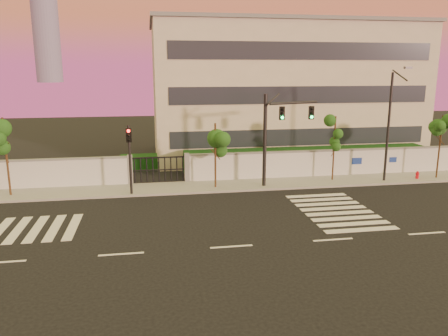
# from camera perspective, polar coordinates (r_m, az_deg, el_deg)

# --- Properties ---
(ground) EXTENTS (120.00, 120.00, 0.00)m
(ground) POSITION_cam_1_polar(r_m,az_deg,el_deg) (20.59, 0.97, -10.24)
(ground) COLOR black
(ground) RESTS_ON ground
(sidewalk) EXTENTS (60.00, 3.00, 0.15)m
(sidewalk) POSITION_cam_1_polar(r_m,az_deg,el_deg) (30.40, -2.70, -2.45)
(sidewalk) COLOR gray
(sidewalk) RESTS_ON ground
(perimeter_wall) EXTENTS (60.00, 0.36, 2.20)m
(perimeter_wall) POSITION_cam_1_polar(r_m,az_deg,el_deg) (31.61, -2.87, 0.00)
(perimeter_wall) COLOR silver
(perimeter_wall) RESTS_ON ground
(hedge_row) EXTENTS (41.00, 4.25, 1.80)m
(hedge_row) POSITION_cam_1_polar(r_m,az_deg,el_deg) (34.45, -1.66, 0.65)
(hedge_row) COLOR black
(hedge_row) RESTS_ON ground
(institutional_building) EXTENTS (24.40, 12.40, 12.25)m
(institutional_building) POSITION_cam_1_polar(r_m,az_deg,el_deg) (42.54, 7.55, 10.11)
(institutional_building) COLOR #BBB49E
(institutional_building) RESTS_ON ground
(road_markings) EXTENTS (57.00, 7.62, 0.02)m
(road_markings) POSITION_cam_1_polar(r_m,az_deg,el_deg) (23.86, -4.48, -6.96)
(road_markings) COLOR silver
(road_markings) RESTS_ON ground
(street_tree_c) EXTENTS (1.61, 1.28, 5.14)m
(street_tree_c) POSITION_cam_1_polar(r_m,az_deg,el_deg) (30.64, -26.69, 3.40)
(street_tree_c) COLOR #382314
(street_tree_c) RESTS_ON ground
(street_tree_d) EXTENTS (1.60, 1.27, 4.55)m
(street_tree_d) POSITION_cam_1_polar(r_m,az_deg,el_deg) (29.40, -1.11, 3.57)
(street_tree_d) COLOR #382314
(street_tree_d) RESTS_ON ground
(street_tree_e) EXTENTS (1.37, 1.09, 4.79)m
(street_tree_e) POSITION_cam_1_polar(r_m,az_deg,el_deg) (32.35, 14.29, 4.33)
(street_tree_e) COLOR #382314
(street_tree_e) RESTS_ON ground
(street_tree_f) EXTENTS (1.54, 1.22, 4.78)m
(street_tree_f) POSITION_cam_1_polar(r_m,az_deg,el_deg) (35.75, 26.50, 4.15)
(street_tree_f) COLOR #382314
(street_tree_f) RESTS_ON ground
(traffic_signal_main) EXTENTS (4.00, 1.48, 6.45)m
(traffic_signal_main) POSITION_cam_1_polar(r_m,az_deg,el_deg) (29.98, 6.89, 5.07)
(traffic_signal_main) COLOR black
(traffic_signal_main) RESTS_ON ground
(traffic_signal_secondary) EXTENTS (0.36, 0.34, 4.61)m
(traffic_signal_secondary) POSITION_cam_1_polar(r_m,az_deg,el_deg) (28.42, -12.23, 2.09)
(traffic_signal_secondary) COLOR black
(traffic_signal_secondary) RESTS_ON ground
(streetlight_east) EXTENTS (0.49, 1.98, 8.22)m
(streetlight_east) POSITION_cam_1_polar(r_m,az_deg,el_deg) (33.00, 20.87, 5.66)
(streetlight_east) COLOR black
(streetlight_east) RESTS_ON ground
(fire_hydrant) EXTENTS (0.28, 0.27, 0.72)m
(fire_hydrant) POSITION_cam_1_polar(r_m,az_deg,el_deg) (35.28, 23.92, -0.94)
(fire_hydrant) COLOR red
(fire_hydrant) RESTS_ON ground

